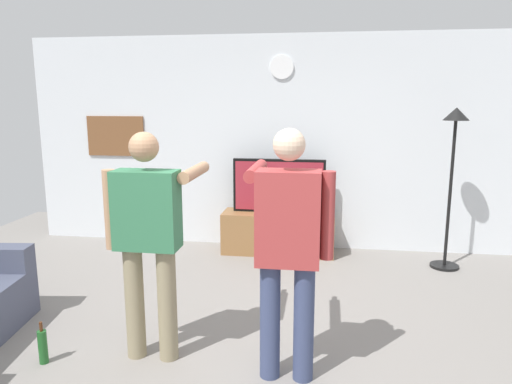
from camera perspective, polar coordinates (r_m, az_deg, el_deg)
ground_plane at (r=3.74m, az=-3.35°, el=-19.68°), size 8.40×8.40×0.00m
back_wall at (r=6.15m, az=2.06°, el=5.87°), size 6.40×0.10×2.70m
tv_stand at (r=6.00m, az=2.67°, el=-4.91°), size 1.39×0.47×0.51m
television at (r=5.91m, az=2.76°, el=0.74°), size 1.14×0.07×0.67m
wall_clock at (r=6.07m, az=3.12°, el=14.71°), size 0.29×0.03×0.29m
framed_picture at (r=6.66m, az=-16.44°, el=6.46°), size 0.78×0.04×0.52m
floor_lamp at (r=5.69m, az=22.54°, el=4.12°), size 0.32×0.32×1.82m
person_standing_nearer_lamp at (r=3.52m, az=-12.76°, el=-4.74°), size 0.64×0.78×1.69m
person_standing_nearer_couch at (r=3.18m, az=3.85°, el=-5.93°), size 0.60×0.78×1.73m
beverage_bottle at (r=3.98m, az=-24.18°, el=-16.50°), size 0.07×0.07×0.32m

